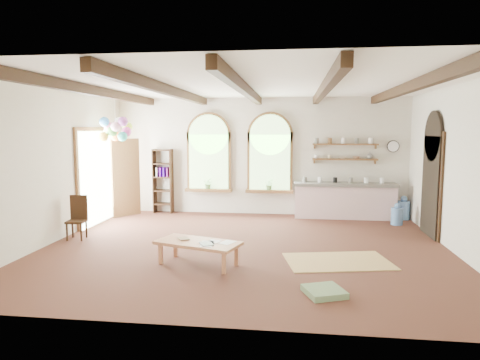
% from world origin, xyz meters
% --- Properties ---
extents(floor, '(8.00, 8.00, 0.00)m').
position_xyz_m(floor, '(0.00, 0.00, 0.00)').
color(floor, '#502C21').
rests_on(floor, ground).
extents(ceiling_beams, '(6.20, 6.80, 0.18)m').
position_xyz_m(ceiling_beams, '(0.00, 0.00, 3.10)').
color(ceiling_beams, '#31200F').
rests_on(ceiling_beams, ceiling).
extents(window_left, '(1.30, 0.28, 2.20)m').
position_xyz_m(window_left, '(-1.40, 3.43, 1.63)').
color(window_left, brown).
rests_on(window_left, floor).
extents(window_right, '(1.30, 0.28, 2.20)m').
position_xyz_m(window_right, '(0.30, 3.43, 1.63)').
color(window_right, brown).
rests_on(window_right, floor).
extents(left_doorway, '(0.10, 1.90, 2.50)m').
position_xyz_m(left_doorway, '(-3.95, 1.80, 1.15)').
color(left_doorway, brown).
rests_on(left_doorway, floor).
extents(right_doorway, '(0.10, 1.30, 2.40)m').
position_xyz_m(right_doorway, '(3.95, 1.50, 1.10)').
color(right_doorway, black).
rests_on(right_doorway, floor).
extents(kitchen_counter, '(2.68, 0.62, 0.94)m').
position_xyz_m(kitchen_counter, '(2.30, 3.20, 0.48)').
color(kitchen_counter, beige).
rests_on(kitchen_counter, floor).
extents(wall_shelf_lower, '(1.70, 0.24, 0.04)m').
position_xyz_m(wall_shelf_lower, '(2.30, 3.38, 1.55)').
color(wall_shelf_lower, brown).
rests_on(wall_shelf_lower, wall_back).
extents(wall_shelf_upper, '(1.70, 0.24, 0.04)m').
position_xyz_m(wall_shelf_upper, '(2.30, 3.38, 1.95)').
color(wall_shelf_upper, brown).
rests_on(wall_shelf_upper, wall_back).
extents(wall_clock, '(0.32, 0.04, 0.32)m').
position_xyz_m(wall_clock, '(3.55, 3.45, 1.90)').
color(wall_clock, black).
rests_on(wall_clock, wall_back).
extents(bookshelf, '(0.53, 0.32, 1.80)m').
position_xyz_m(bookshelf, '(-2.70, 3.32, 0.90)').
color(bookshelf, '#31200F').
rests_on(bookshelf, floor).
extents(coffee_table, '(1.58, 1.07, 0.41)m').
position_xyz_m(coffee_table, '(-0.68, -1.18, 0.36)').
color(coffee_table, tan).
rests_on(coffee_table, floor).
extents(side_chair, '(0.41, 0.41, 0.93)m').
position_xyz_m(side_chair, '(-3.65, 0.22, 0.27)').
color(side_chair, '#31200F').
rests_on(side_chair, floor).
extents(floor_mat, '(2.00, 1.46, 0.02)m').
position_xyz_m(floor_mat, '(1.75, -0.72, 0.01)').
color(floor_mat, tan).
rests_on(floor_mat, floor).
extents(floor_cushion, '(0.67, 0.67, 0.09)m').
position_xyz_m(floor_cushion, '(1.40, -2.30, 0.04)').
color(floor_cushion, '#6A865C').
rests_on(floor_cushion, floor).
extents(water_jug_a, '(0.28, 0.28, 0.54)m').
position_xyz_m(water_jug_a, '(3.50, 2.50, 0.24)').
color(water_jug_a, '#5B88C3').
rests_on(water_jug_a, floor).
extents(water_jug_b, '(0.32, 0.32, 0.62)m').
position_xyz_m(water_jug_b, '(3.82, 3.20, 0.27)').
color(water_jug_b, '#5B88C3').
rests_on(water_jug_b, floor).
extents(balloon_cluster, '(0.79, 0.79, 1.15)m').
position_xyz_m(balloon_cluster, '(-3.40, 1.82, 2.35)').
color(balloon_cluster, white).
rests_on(balloon_cluster, floor).
extents(table_book, '(0.28, 0.31, 0.02)m').
position_xyz_m(table_book, '(-1.05, -1.12, 0.42)').
color(table_book, olive).
rests_on(table_book, coffee_table).
extents(tablet, '(0.30, 0.34, 0.01)m').
position_xyz_m(tablet, '(-0.51, -1.33, 0.42)').
color(tablet, black).
rests_on(tablet, coffee_table).
extents(potted_plant_left, '(0.27, 0.23, 0.30)m').
position_xyz_m(potted_plant_left, '(-1.40, 3.32, 0.85)').
color(potted_plant_left, '#598C4C').
rests_on(potted_plant_left, window_left).
extents(potted_plant_right, '(0.27, 0.23, 0.30)m').
position_xyz_m(potted_plant_right, '(0.30, 3.32, 0.85)').
color(potted_plant_right, '#598C4C').
rests_on(potted_plant_right, window_right).
extents(shelf_cup_a, '(0.12, 0.10, 0.10)m').
position_xyz_m(shelf_cup_a, '(1.55, 3.38, 1.62)').
color(shelf_cup_a, white).
rests_on(shelf_cup_a, wall_shelf_lower).
extents(shelf_cup_b, '(0.10, 0.10, 0.09)m').
position_xyz_m(shelf_cup_b, '(1.90, 3.38, 1.62)').
color(shelf_cup_b, beige).
rests_on(shelf_cup_b, wall_shelf_lower).
extents(shelf_bowl_a, '(0.22, 0.22, 0.05)m').
position_xyz_m(shelf_bowl_a, '(2.25, 3.38, 1.60)').
color(shelf_bowl_a, beige).
rests_on(shelf_bowl_a, wall_shelf_lower).
extents(shelf_bowl_b, '(0.20, 0.20, 0.06)m').
position_xyz_m(shelf_bowl_b, '(2.60, 3.38, 1.60)').
color(shelf_bowl_b, '#8C664C').
rests_on(shelf_bowl_b, wall_shelf_lower).
extents(shelf_vase, '(0.18, 0.18, 0.19)m').
position_xyz_m(shelf_vase, '(2.95, 3.38, 1.67)').
color(shelf_vase, slate).
rests_on(shelf_vase, wall_shelf_lower).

